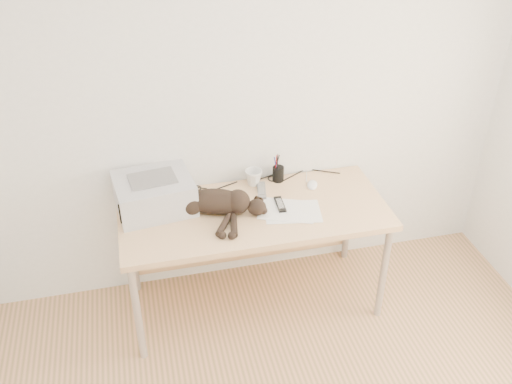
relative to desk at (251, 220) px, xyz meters
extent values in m
plane|color=white|center=(0.00, 0.27, 0.69)|extent=(3.50, 0.00, 3.50)
cube|color=#E2B684|center=(0.00, -0.09, 0.11)|extent=(1.60, 0.70, 0.04)
cylinder|color=#AFAFB1|center=(-0.75, -0.39, -0.26)|extent=(0.04, 0.04, 0.70)
cylinder|color=#AFAFB1|center=(0.75, -0.39, -0.26)|extent=(0.04, 0.04, 0.70)
cylinder|color=#AFAFB1|center=(-0.75, 0.21, -0.26)|extent=(0.04, 0.04, 0.70)
cylinder|color=#AFAFB1|center=(0.75, 0.21, -0.26)|extent=(0.04, 0.04, 0.70)
cube|color=#E2B684|center=(0.00, 0.24, -0.21)|extent=(1.48, 0.02, 0.60)
cube|color=#B2B2B7|center=(-0.57, 0.08, 0.23)|extent=(0.49, 0.43, 0.20)
cube|color=black|center=(-0.57, 0.08, 0.24)|extent=(0.38, 0.07, 0.12)
cube|color=slate|center=(-0.57, 0.08, 0.34)|extent=(0.29, 0.22, 0.01)
cube|color=white|center=(0.22, -0.16, 0.14)|extent=(0.37, 0.29, 0.00)
cube|color=white|center=(0.19, -0.14, 0.14)|extent=(0.39, 0.34, 0.00)
ellipsoid|color=black|center=(-0.22, -0.06, 0.21)|extent=(0.40, 0.26, 0.15)
sphere|color=black|center=(-0.37, -0.02, 0.20)|extent=(0.16, 0.16, 0.16)
ellipsoid|color=black|center=(0.00, -0.14, 0.19)|extent=(0.14, 0.13, 0.10)
cone|color=black|center=(0.01, -0.09, 0.23)|extent=(0.05, 0.06, 0.05)
cone|color=black|center=(0.04, -0.10, 0.22)|extent=(0.05, 0.06, 0.05)
cylinder|color=black|center=(-0.20, -0.21, 0.15)|extent=(0.10, 0.22, 0.04)
cylinder|color=black|center=(-0.15, -0.22, 0.15)|extent=(0.10, 0.22, 0.04)
cylinder|color=black|center=(-0.49, 0.07, 0.15)|extent=(0.23, 0.10, 0.03)
imported|color=white|center=(0.06, 0.19, 0.18)|extent=(0.16, 0.16, 0.10)
cylinder|color=black|center=(0.23, 0.20, 0.18)|extent=(0.07, 0.07, 0.10)
cylinder|color=#990C0C|center=(0.22, 0.20, 0.25)|extent=(0.01, 0.01, 0.14)
cylinder|color=navy|center=(0.24, 0.21, 0.25)|extent=(0.01, 0.01, 0.14)
cylinder|color=black|center=(0.23, 0.19, 0.25)|extent=(0.01, 0.01, 0.14)
cube|color=slate|center=(0.09, 0.10, 0.14)|extent=(0.08, 0.19, 0.02)
cube|color=black|center=(0.16, -0.08, 0.14)|extent=(0.05, 0.16, 0.02)
ellipsoid|color=white|center=(0.42, 0.09, 0.15)|extent=(0.10, 0.13, 0.04)
camera|label=1|loc=(-0.63, -2.80, 2.09)|focal=40.00mm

